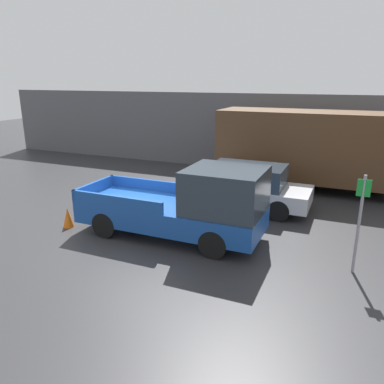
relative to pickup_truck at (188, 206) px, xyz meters
The scene contains 7 objects.
ground_plane 2.13m from the pickup_truck, behind, with size 60.00×60.00×0.00m, color #2D2D30.
building_wall 9.35m from the pickup_truck, 101.58° to the left, with size 28.00×0.15×3.80m.
pickup_truck is the anchor object (origin of this frame).
car 3.35m from the pickup_truck, 77.10° to the left, with size 4.70×1.90×1.59m.
delivery_truck 7.31m from the pickup_truck, 67.73° to the left, with size 8.78×2.38×3.23m.
parking_sign 4.49m from the pickup_truck, ahead, with size 0.30×0.07×2.42m.
traffic_cone 3.95m from the pickup_truck, 169.52° to the right, with size 0.34×0.34×0.62m.
Camera 1 is at (5.98, -9.10, 4.49)m, focal length 35.00 mm.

